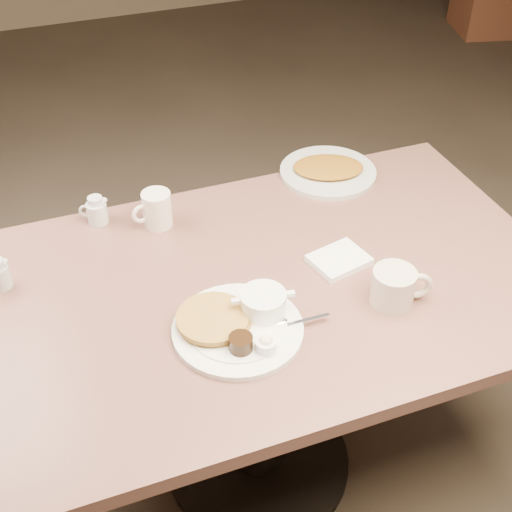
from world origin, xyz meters
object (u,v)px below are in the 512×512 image
object	(u,v)px
creamer_right	(97,211)
diner_table	(259,332)
hash_plate	(328,170)
main_plate	(239,322)
coffee_mug_near	(395,286)
coffee_mug_far	(156,209)

from	to	relation	value
creamer_right	diner_table	bearing A→B (deg)	-50.56
hash_plate	main_plate	bearing A→B (deg)	-131.73
diner_table	coffee_mug_near	world-z (taller)	coffee_mug_near
diner_table	coffee_mug_near	size ratio (longest dim) A/B	9.62
coffee_mug_near	main_plate	bearing A→B (deg)	173.72
coffee_mug_far	hash_plate	xyz separation A→B (m)	(0.54, 0.07, -0.04)
main_plate	coffee_mug_far	bearing A→B (deg)	99.49
coffee_mug_near	hash_plate	size ratio (longest dim) A/B	0.43
main_plate	coffee_mug_near	xyz separation A→B (m)	(0.37, -0.04, 0.02)
diner_table	creamer_right	bearing A→B (deg)	129.44
creamer_right	coffee_mug_near	bearing A→B (deg)	-43.37
hash_plate	coffee_mug_far	bearing A→B (deg)	-172.79
coffee_mug_far	coffee_mug_near	bearing A→B (deg)	-47.89
coffee_mug_near	hash_plate	xyz separation A→B (m)	(0.09, 0.56, -0.03)
diner_table	main_plate	size ratio (longest dim) A/B	3.95
main_plate	coffee_mug_far	distance (m)	0.46
main_plate	coffee_mug_near	world-z (taller)	coffee_mug_near
main_plate	coffee_mug_far	world-z (taller)	coffee_mug_far
main_plate	hash_plate	size ratio (longest dim) A/B	1.04
coffee_mug_near	coffee_mug_far	xyz separation A→B (m)	(-0.45, 0.49, 0.00)
diner_table	creamer_right	xyz separation A→B (m)	(-0.32, 0.39, 0.21)
diner_table	coffee_mug_far	xyz separation A→B (m)	(-0.17, 0.32, 0.22)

